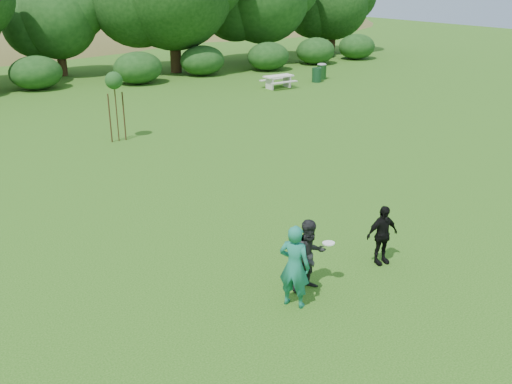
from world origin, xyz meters
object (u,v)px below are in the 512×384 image
player_teal (294,266)px  picnic_table (278,80)px  trash_can_lidded (322,71)px  trash_can_near (317,75)px  player_grey (310,255)px  player_black (382,235)px  sapling (114,82)px

player_teal → picnic_table: bearing=-67.0°
picnic_table → trash_can_lidded: (4.17, 0.95, 0.02)m
trash_can_near → player_teal: bearing=-130.5°
player_teal → trash_can_near: bearing=-72.4°
player_grey → player_black: player_grey is taller
player_grey → player_black: 2.19m
player_black → trash_can_lidded: size_ratio=1.39×
trash_can_lidded → sapling: bearing=-157.8°
player_grey → player_black: (2.18, -0.00, -0.09)m
player_grey → picnic_table: bearing=59.4°
player_grey → player_black: size_ratio=1.12×
player_black → trash_can_near: size_ratio=1.63×
player_black → picnic_table: 22.32m
sapling → picnic_table: 13.72m
trash_can_lidded → picnic_table: bearing=-167.1°
player_grey → trash_can_near: size_ratio=1.82×
trash_can_near → picnic_table: 3.24m
trash_can_near → trash_can_lidded: bearing=34.4°
player_grey → sapling: bearing=89.8°
player_teal → trash_can_near: 26.35m
player_teal → player_black: (2.85, 0.33, -0.17)m
player_grey → picnic_table: (13.22, 19.40, -0.30)m
player_teal → picnic_table: (13.88, 19.73, -0.39)m
player_grey → trash_can_near: player_grey is taller
trash_can_lidded → player_grey: bearing=-130.5°
trash_can_near → sapling: size_ratio=0.32×
player_black → trash_can_near: bearing=61.9°
picnic_table → player_teal: bearing=-125.1°
sapling → picnic_table: size_ratio=1.58×
sapling → player_grey: bearing=-93.8°
picnic_table → sapling: bearing=-154.9°
player_black → picnic_table: player_black is taller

